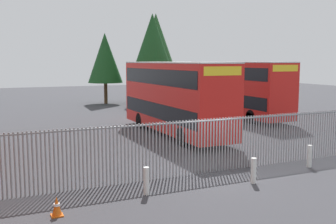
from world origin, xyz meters
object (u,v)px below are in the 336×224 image
object	(u,v)px
double_decker_bus_behind_fence_left	(238,87)
bollard_near_left	(146,181)
traffic_cone_by_gate	(57,206)
bollard_center_front	(254,171)
double_decker_bus_near_gate	(175,95)
bollard_near_right	(309,156)

from	to	relation	value
double_decker_bus_behind_fence_left	bollard_near_left	xyz separation A→B (m)	(-13.50, -14.34, -1.95)
double_decker_bus_behind_fence_left	traffic_cone_by_gate	bearing A→B (deg)	-137.80
double_decker_bus_behind_fence_left	bollard_near_left	distance (m)	19.79
double_decker_bus_behind_fence_left	bollard_center_front	size ratio (longest dim) A/B	11.38
double_decker_bus_near_gate	bollard_near_right	size ratio (longest dim) A/B	11.38
double_decker_bus_behind_fence_left	traffic_cone_by_gate	xyz separation A→B (m)	(-16.56, -15.01, -2.13)
bollard_near_right	traffic_cone_by_gate	size ratio (longest dim) A/B	1.61
double_decker_bus_behind_fence_left	bollard_center_front	xyz separation A→B (m)	(-9.44, -14.79, -1.95)
double_decker_bus_behind_fence_left	bollard_near_left	world-z (taller)	double_decker_bus_behind_fence_left
double_decker_bus_behind_fence_left	bollard_near_right	world-z (taller)	double_decker_bus_behind_fence_left
bollard_near_right	traffic_cone_by_gate	distance (m)	10.70
traffic_cone_by_gate	double_decker_bus_behind_fence_left	bearing A→B (deg)	42.20
bollard_center_front	traffic_cone_by_gate	distance (m)	7.12
double_decker_bus_near_gate	traffic_cone_by_gate	size ratio (longest dim) A/B	18.32
double_decker_bus_near_gate	bollard_near_left	xyz separation A→B (m)	(-5.67, -9.69, -1.95)
double_decker_bus_near_gate	bollard_near_left	distance (m)	11.39
double_decker_bus_near_gate	traffic_cone_by_gate	bearing A→B (deg)	-130.12
double_decker_bus_near_gate	traffic_cone_by_gate	xyz separation A→B (m)	(-8.73, -10.36, -2.13)
bollard_center_front	double_decker_bus_near_gate	bearing A→B (deg)	80.97
bollard_near_left	double_decker_bus_near_gate	bearing A→B (deg)	59.67
bollard_near_left	bollard_center_front	distance (m)	4.08
double_decker_bus_behind_fence_left	bollard_near_left	size ratio (longest dim) A/B	11.38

